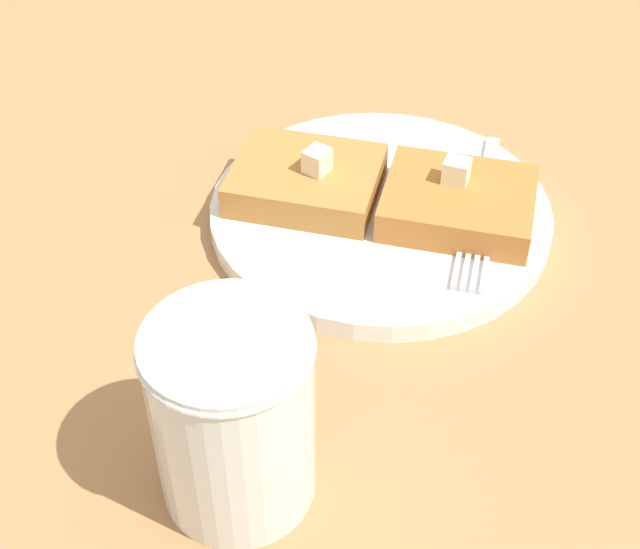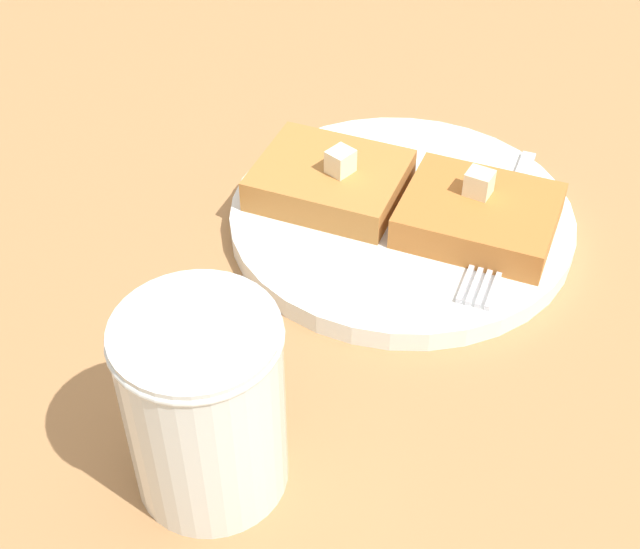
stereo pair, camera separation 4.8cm
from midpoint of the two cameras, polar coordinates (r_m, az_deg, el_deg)
The scene contains 8 objects.
table_surface at distance 57.28cm, azimuth 4.03°, elevation 1.02°, with size 92.05×92.05×2.06cm, color #A17346.
plate at distance 57.86cm, azimuth 1.51°, elevation 3.94°, with size 22.03×22.03×1.35cm.
toast_slice_left at distance 57.89cm, azimuth -3.26°, elevation 5.95°, with size 9.27×7.71×2.14cm, color #AF7336.
toast_slice_middle at distance 56.23cm, azimuth 6.46°, elevation 4.48°, with size 9.27×7.71×2.14cm, color #B36C2F.
butter_pat_primary at distance 56.40cm, azimuth -2.63°, elevation 7.20°, with size 1.56×1.41×1.56cm, color #F5E9C3.
butter_pat_secondary at distance 55.75cm, azimuth 6.31°, elevation 6.49°, with size 1.56×1.41×1.56cm, color #F3E9C4.
fork at distance 56.67cm, azimuth 7.83°, elevation 3.52°, with size 5.32×15.86×0.36cm.
syrup_jar at distance 41.13cm, azimuth -8.91°, elevation -9.57°, with size 7.57×7.57×10.17cm.
Camera 1 is at (-6.88, -43.03, 38.73)cm, focal length 50.00 mm.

